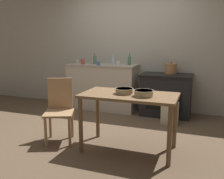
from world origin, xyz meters
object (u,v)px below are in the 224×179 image
(mixing_bowl_small, at_px, (144,93))
(cup_center_right, at_px, (83,62))
(bottle_left, at_px, (129,60))
(bottle_far_left, at_px, (95,60))
(work_table, at_px, (129,102))
(cup_mid_right, at_px, (77,62))
(stock_pot, at_px, (171,69))
(flour_sack, at_px, (170,113))
(cup_center, at_px, (118,63))
(cup_center_left, at_px, (98,63))
(stove, at_px, (166,95))
(bottle_mid_left, at_px, (113,61))
(mixing_bowl_large, at_px, (124,91))
(chair, at_px, (60,108))

(mixing_bowl_small, xyz_separation_m, cup_center_right, (-1.72, 1.75, 0.20))
(bottle_left, bearing_deg, bottle_far_left, -175.66)
(work_table, bearing_deg, mixing_bowl_small, -18.35)
(cup_mid_right, bearing_deg, mixing_bowl_small, -44.20)
(stock_pot, xyz_separation_m, cup_center_right, (-1.80, -0.20, 0.10))
(flour_sack, distance_m, cup_center, 1.44)
(flour_sack, relative_size, cup_center_right, 3.71)
(cup_center_left, bearing_deg, cup_center_right, 167.10)
(bottle_left, distance_m, cup_center_right, 0.98)
(cup_center_right, bearing_deg, cup_mid_right, 149.78)
(stove, height_order, flour_sack, stove)
(mixing_bowl_small, bearing_deg, bottle_mid_left, 119.50)
(stove, bearing_deg, cup_mid_right, -179.69)
(work_table, xyz_separation_m, bottle_left, (-0.55, 1.89, 0.39))
(flour_sack, bearing_deg, bottle_left, 146.80)
(mixing_bowl_large, xyz_separation_m, cup_center_left, (-1.05, 1.59, 0.18))
(mixing_bowl_small, height_order, cup_center, cup_center)
(bottle_far_left, relative_size, bottle_left, 1.00)
(stock_pot, relative_size, bottle_far_left, 1.03)
(stove, bearing_deg, mixing_bowl_large, -99.41)
(work_table, relative_size, bottle_far_left, 5.43)
(work_table, relative_size, bottle_left, 5.43)
(mixing_bowl_small, distance_m, cup_center_right, 2.46)
(cup_center_right, height_order, cup_mid_right, cup_center_right)
(stock_pot, relative_size, bottle_mid_left, 1.29)
(cup_mid_right, bearing_deg, mixing_bowl_large, -47.66)
(stock_pot, relative_size, mixing_bowl_large, 0.97)
(work_table, xyz_separation_m, bottle_far_left, (-1.30, 1.83, 0.39))
(cup_center_left, distance_m, cup_center_right, 0.41)
(bottle_left, distance_m, bottle_mid_left, 0.38)
(cup_center, relative_size, cup_mid_right, 1.09)
(cup_center_left, height_order, cup_center_right, cup_center_right)
(mixing_bowl_large, xyz_separation_m, bottle_far_left, (-1.23, 1.84, 0.24))
(stock_pot, xyz_separation_m, bottle_far_left, (-1.59, -0.05, 0.13))
(cup_center_right, bearing_deg, chair, -74.62)
(work_table, distance_m, stock_pot, 1.92)
(mixing_bowl_small, height_order, cup_mid_right, cup_mid_right)
(work_table, xyz_separation_m, flour_sack, (0.38, 1.28, -0.47))
(mixing_bowl_large, xyz_separation_m, bottle_mid_left, (-0.87, 1.95, 0.22))
(stove, xyz_separation_m, work_table, (-0.23, -1.79, 0.25))
(stove, height_order, chair, chair)
(chair, height_order, cup_center, cup_center)
(mixing_bowl_large, relative_size, mixing_bowl_small, 0.97)
(cup_center, height_order, cup_mid_right, cup_center)
(bottle_far_left, bearing_deg, chair, -82.20)
(stock_pot, relative_size, bottle_left, 1.03)
(bottle_far_left, bearing_deg, work_table, -54.62)
(bottle_mid_left, bearing_deg, cup_center, -49.43)
(stock_pot, bearing_deg, chair, -125.32)
(stove, bearing_deg, bottle_left, 172.89)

